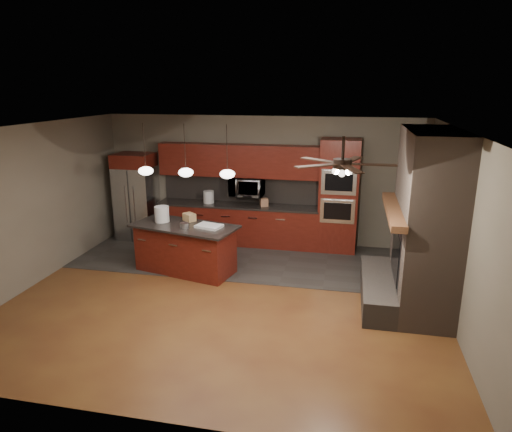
% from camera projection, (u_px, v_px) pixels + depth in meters
% --- Properties ---
extents(ground, '(7.00, 7.00, 0.00)m').
position_uv_depth(ground, '(227.00, 297.00, 7.65)').
color(ground, brown).
rests_on(ground, ground).
extents(ceiling, '(7.00, 6.00, 0.02)m').
position_uv_depth(ceiling, '(224.00, 128.00, 6.88)').
color(ceiling, white).
rests_on(ceiling, back_wall).
extents(back_wall, '(7.00, 0.02, 2.80)m').
position_uv_depth(back_wall, '(262.00, 180.00, 10.09)').
color(back_wall, '#696254').
rests_on(back_wall, ground).
extents(right_wall, '(0.02, 6.00, 2.80)m').
position_uv_depth(right_wall, '(459.00, 231.00, 6.59)').
color(right_wall, '#696254').
rests_on(right_wall, ground).
extents(left_wall, '(0.02, 6.00, 2.80)m').
position_uv_depth(left_wall, '(32.00, 206.00, 7.95)').
color(left_wall, '#696254').
rests_on(left_wall, ground).
extents(slate_tile_patch, '(7.00, 2.40, 0.01)m').
position_uv_depth(slate_tile_patch, '(250.00, 258.00, 9.35)').
color(slate_tile_patch, '#2F2D2A').
rests_on(slate_tile_patch, ground).
extents(fireplace_column, '(1.30, 2.10, 2.80)m').
position_uv_depth(fireplace_column, '(421.00, 227.00, 7.08)').
color(fireplace_column, brown).
rests_on(fireplace_column, ground).
extents(back_cabinetry, '(3.59, 0.64, 2.20)m').
position_uv_depth(back_cabinetry, '(238.00, 204.00, 10.08)').
color(back_cabinetry, maroon).
rests_on(back_cabinetry, ground).
extents(oven_tower, '(0.80, 0.63, 2.38)m').
position_uv_depth(oven_tower, '(338.00, 196.00, 9.53)').
color(oven_tower, maroon).
rests_on(oven_tower, ground).
extents(microwave, '(0.73, 0.41, 0.50)m').
position_uv_depth(microwave, '(247.00, 186.00, 9.94)').
color(microwave, silver).
rests_on(microwave, back_cabinetry).
extents(refrigerator, '(0.83, 0.75, 1.96)m').
position_uv_depth(refrigerator, '(136.00, 197.00, 10.40)').
color(refrigerator, silver).
rests_on(refrigerator, ground).
extents(kitchen_island, '(2.11, 1.32, 0.92)m').
position_uv_depth(kitchen_island, '(185.00, 248.00, 8.60)').
color(kitchen_island, maroon).
rests_on(kitchen_island, ground).
extents(white_bucket, '(0.37, 0.37, 0.30)m').
position_uv_depth(white_bucket, '(162.00, 214.00, 8.66)').
color(white_bucket, silver).
rests_on(white_bucket, kitchen_island).
extents(paint_can, '(0.20, 0.20, 0.10)m').
position_uv_depth(paint_can, '(184.00, 226.00, 8.27)').
color(paint_can, '#A8A8AD').
rests_on(paint_can, kitchen_island).
extents(paint_tray, '(0.52, 0.43, 0.05)m').
position_uv_depth(paint_tray, '(209.00, 226.00, 8.34)').
color(paint_tray, silver).
rests_on(paint_tray, kitchen_island).
extents(cardboard_box, '(0.28, 0.27, 0.15)m').
position_uv_depth(cardboard_box, '(189.00, 217.00, 8.73)').
color(cardboard_box, tan).
rests_on(cardboard_box, kitchen_island).
extents(counter_bucket, '(0.31, 0.31, 0.27)m').
position_uv_depth(counter_bucket, '(209.00, 197.00, 10.13)').
color(counter_bucket, silver).
rests_on(counter_bucket, back_cabinetry).
extents(counter_box, '(0.20, 0.18, 0.18)m').
position_uv_depth(counter_box, '(264.00, 202.00, 9.85)').
color(counter_box, '#A27053').
rests_on(counter_box, back_cabinetry).
extents(pendant_left, '(0.26, 0.26, 0.92)m').
position_uv_depth(pendant_left, '(146.00, 171.00, 8.09)').
color(pendant_left, black).
rests_on(pendant_left, ceiling).
extents(pendant_center, '(0.26, 0.26, 0.92)m').
position_uv_depth(pendant_center, '(186.00, 172.00, 7.95)').
color(pendant_center, black).
rests_on(pendant_center, ceiling).
extents(pendant_right, '(0.26, 0.26, 0.92)m').
position_uv_depth(pendant_right, '(227.00, 174.00, 7.80)').
color(pendant_right, black).
rests_on(pendant_right, ceiling).
extents(ceiling_fan, '(1.27, 1.33, 0.41)m').
position_uv_depth(ceiling_fan, '(342.00, 163.00, 5.87)').
color(ceiling_fan, black).
rests_on(ceiling_fan, ceiling).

